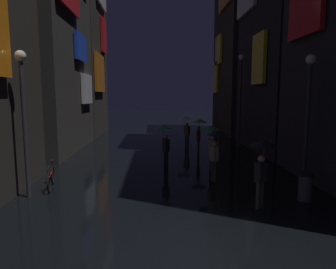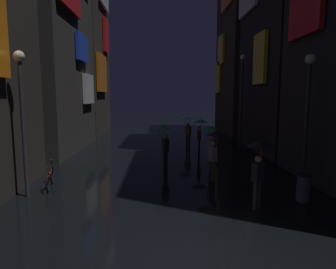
% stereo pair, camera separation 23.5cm
% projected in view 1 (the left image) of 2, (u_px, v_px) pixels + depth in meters
% --- Properties ---
extents(ground_plane, '(120.00, 120.00, 0.00)m').
position_uv_depth(ground_plane, '(187.00, 260.00, 6.33)').
color(ground_plane, black).
extents(building_left_mid, '(4.25, 8.81, 15.02)m').
position_uv_depth(building_left_mid, '(43.00, 29.00, 18.30)').
color(building_left_mid, '#33302D').
rests_on(building_left_mid, ground).
extents(building_left_far, '(4.25, 7.18, 19.57)m').
position_uv_depth(building_left_far, '(76.00, 22.00, 26.12)').
color(building_left_far, '#2D2826').
rests_on(building_left_far, ground).
extents(building_right_far, '(4.25, 7.80, 18.75)m').
position_uv_depth(building_right_far, '(244.00, 30.00, 27.13)').
color(building_right_far, '#2D2826').
rests_on(building_right_far, ground).
extents(pedestrian_midstreet_centre_black, '(0.90, 0.90, 2.12)m').
position_uv_depth(pedestrian_midstreet_centre_black, '(263.00, 155.00, 9.16)').
color(pedestrian_midstreet_centre_black, '#38332D').
rests_on(pedestrian_midstreet_centre_black, ground).
extents(pedestrian_foreground_left_green, '(0.90, 0.90, 2.12)m').
position_uv_depth(pedestrian_foreground_left_green, '(199.00, 127.00, 17.39)').
color(pedestrian_foreground_left_green, black).
rests_on(pedestrian_foreground_left_green, ground).
extents(pedestrian_near_crossing_green, '(0.90, 0.90, 2.12)m').
position_uv_depth(pedestrian_near_crossing_green, '(164.00, 134.00, 14.06)').
color(pedestrian_near_crossing_green, black).
rests_on(pedestrian_near_crossing_green, ground).
extents(pedestrian_far_right_green, '(0.90, 0.90, 2.12)m').
position_uv_depth(pedestrian_far_right_green, '(210.00, 135.00, 13.68)').
color(pedestrian_far_right_green, '#2D2D38').
rests_on(pedestrian_far_right_green, ground).
extents(pedestrian_foreground_right_clear, '(0.90, 0.90, 2.12)m').
position_uv_depth(pedestrian_foreground_right_clear, '(185.00, 123.00, 19.88)').
color(pedestrian_foreground_right_clear, black).
rests_on(pedestrian_foreground_right_clear, ground).
extents(pedestrian_midstreet_left_black, '(0.90, 0.90, 2.12)m').
position_uv_depth(pedestrian_midstreet_left_black, '(217.00, 141.00, 11.86)').
color(pedestrian_midstreet_left_black, '#38332D').
rests_on(pedestrian_midstreet_left_black, ground).
extents(bicycle_parked_at_storefront, '(0.44, 1.79, 0.96)m').
position_uv_depth(bicycle_parked_at_storefront, '(51.00, 178.00, 11.27)').
color(bicycle_parked_at_storefront, black).
rests_on(bicycle_parked_at_storefront, ground).
extents(streetlamp_left_near, '(0.36, 0.36, 4.92)m').
position_uv_depth(streetlamp_left_near, '(23.00, 106.00, 9.85)').
color(streetlamp_left_near, '#2D2D33').
rests_on(streetlamp_left_near, ground).
extents(streetlamp_right_far, '(0.36, 0.36, 6.12)m').
position_uv_depth(streetlamp_right_far, '(240.00, 91.00, 19.78)').
color(streetlamp_right_far, '#2D2D33').
rests_on(streetlamp_right_far, ground).
extents(streetlamp_right_near, '(0.36, 0.36, 4.95)m').
position_uv_depth(streetlamp_right_near, '(308.00, 104.00, 11.05)').
color(streetlamp_right_near, '#2D2D33').
rests_on(streetlamp_right_near, ground).
extents(trash_bin, '(0.46, 0.46, 0.93)m').
position_uv_depth(trash_bin, '(305.00, 187.00, 9.90)').
color(trash_bin, '#3F3F47').
rests_on(trash_bin, ground).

